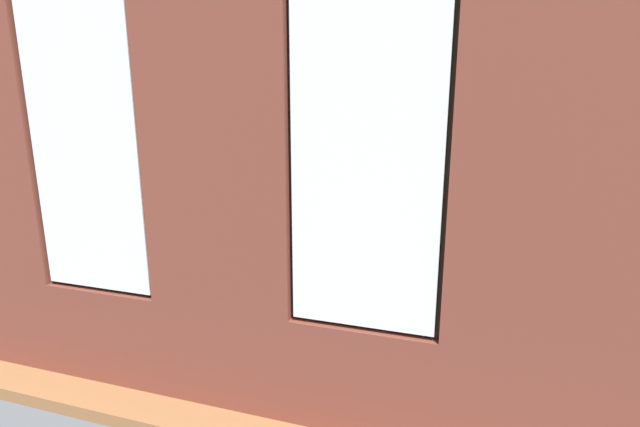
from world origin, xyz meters
TOP-DOWN VIEW (x-y plane):
  - ground_plane at (0.00, 0.00)m, footprint 6.22×5.40m
  - brick_wall_with_windows at (0.00, 2.32)m, footprint 5.62×0.30m
  - white_wall_right at (2.76, 0.20)m, footprint 0.10×4.40m
  - couch_by_window at (0.37, 1.67)m, footprint 2.07×0.87m
  - couch_left at (-2.11, 0.45)m, footprint 0.89×1.90m
  - coffee_table at (-0.24, -0.34)m, footprint 1.32×0.89m
  - cup_ceramic at (-0.08, -0.45)m, footprint 0.08×0.08m
  - candle_jar at (0.15, -0.20)m, footprint 0.08×0.08m
  - table_plant_small at (-0.24, -0.34)m, footprint 0.15×0.15m
  - remote_gray at (-0.60, -0.49)m, footprint 0.14×0.17m
  - remote_black at (-0.34, -0.20)m, footprint 0.10×0.18m
  - media_console at (2.46, -0.59)m, footprint 1.27×0.42m
  - tv_flatscreen at (2.46, -0.59)m, footprint 1.16×0.20m
  - papasan_chair at (0.20, -1.52)m, footprint 1.15×1.15m
  - potted_plant_corner_near_left at (-2.26, -1.70)m, footprint 0.51×0.51m
  - potted_plant_corner_far_left at (-2.26, 1.77)m, footprint 0.94×0.89m
  - potted_plant_by_left_couch at (-1.71, -0.95)m, footprint 0.34×0.34m
  - potted_plant_foreground_right at (2.16, -1.65)m, footprint 0.75×0.75m
  - potted_plant_beside_window_right at (2.03, 1.77)m, footprint 0.88×0.82m
  - potted_plant_near_tv at (1.91, 0.50)m, footprint 0.65×0.66m

SIDE VIEW (x-z plane):
  - ground_plane at x=0.00m, z-range -0.10..0.00m
  - media_console at x=2.46m, z-range 0.00..0.52m
  - couch_by_window at x=0.37m, z-range -0.07..0.73m
  - couch_left at x=-2.11m, z-range -0.07..0.73m
  - coffee_table at x=-0.24m, z-range 0.17..0.60m
  - potted_plant_by_left_couch at x=-1.71m, z-range 0.11..0.76m
  - remote_gray at x=-0.60m, z-range 0.43..0.46m
  - remote_black at x=-0.34m, z-range 0.43..0.46m
  - papasan_chair at x=0.20m, z-range 0.10..0.81m
  - cup_ceramic at x=-0.08m, z-range 0.43..0.53m
  - potted_plant_corner_near_left at x=-2.26m, z-range 0.12..0.87m
  - candle_jar at x=0.15m, z-range 0.43..0.56m
  - table_plant_small at x=-0.24m, z-range 0.44..0.68m
  - potted_plant_near_tv at x=1.91m, z-range -0.03..1.29m
  - potted_plant_corner_far_left at x=-2.26m, z-range 0.06..1.23m
  - potted_plant_beside_window_right at x=2.03m, z-range 0.14..1.30m
  - potted_plant_foreground_right at x=2.16m, z-range 0.21..1.45m
  - tv_flatscreen at x=2.46m, z-range 0.52..1.31m
  - brick_wall_with_windows at x=0.00m, z-range -0.05..3.20m
  - white_wall_right at x=2.76m, z-range 0.00..3.25m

